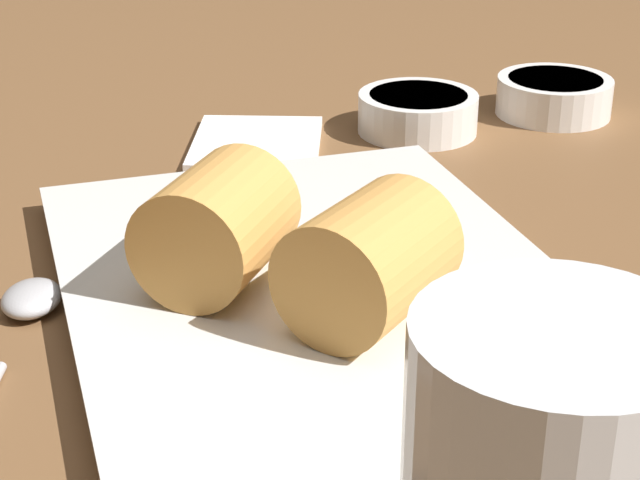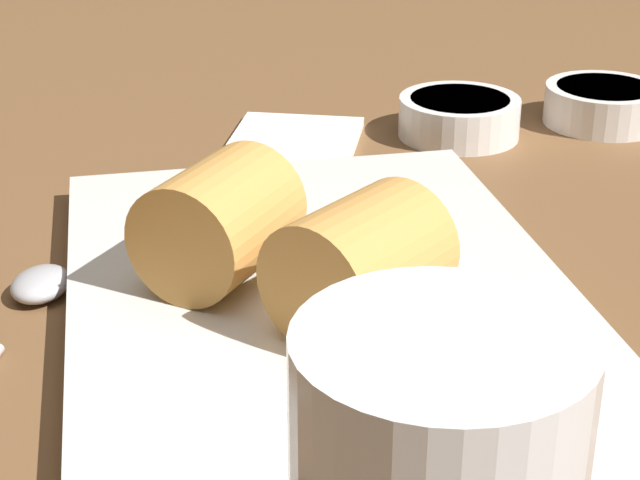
% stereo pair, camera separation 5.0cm
% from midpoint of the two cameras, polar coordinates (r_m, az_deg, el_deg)
% --- Properties ---
extents(table_surface, '(1.80, 1.40, 0.02)m').
position_cam_midpoint_polar(table_surface, '(0.54, -1.59, -4.81)').
color(table_surface, brown).
rests_on(table_surface, ground).
extents(serving_plate, '(0.34, 0.24, 0.01)m').
position_cam_midpoint_polar(serving_plate, '(0.53, -2.74, -3.16)').
color(serving_plate, silver).
rests_on(serving_plate, table_surface).
extents(roll_front_left, '(0.09, 0.09, 0.06)m').
position_cam_midpoint_polar(roll_front_left, '(0.52, -8.07, 0.88)').
color(roll_front_left, '#D19347').
rests_on(roll_front_left, serving_plate).
extents(roll_front_right, '(0.09, 0.09, 0.06)m').
position_cam_midpoint_polar(roll_front_right, '(0.48, 0.06, -1.00)').
color(roll_front_right, '#D19347').
rests_on(roll_front_right, serving_plate).
extents(dipping_bowl_near, '(0.09, 0.09, 0.03)m').
position_cam_midpoint_polar(dipping_bowl_near, '(0.77, 3.37, 6.83)').
color(dipping_bowl_near, white).
rests_on(dipping_bowl_near, table_surface).
extents(dipping_bowl_far, '(0.09, 0.09, 0.03)m').
position_cam_midpoint_polar(dipping_bowl_far, '(0.82, 10.66, 7.59)').
color(dipping_bowl_far, white).
rests_on(dipping_bowl_far, table_surface).
extents(spoon, '(0.20, 0.08, 0.01)m').
position_cam_midpoint_polar(spoon, '(0.54, -18.31, -4.20)').
color(spoon, '#B2B2B7').
rests_on(spoon, table_surface).
extents(napkin, '(0.13, 0.12, 0.01)m').
position_cam_midpoint_polar(napkin, '(0.75, -5.34, 5.11)').
color(napkin, white).
rests_on(napkin, table_surface).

